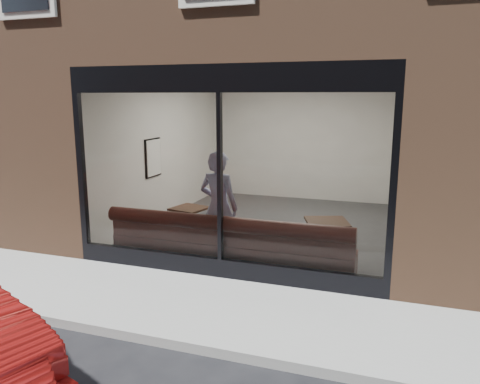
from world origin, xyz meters
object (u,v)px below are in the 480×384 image
(banquette, at_px, (230,255))
(cafe_chair_left, at_px, (207,220))
(cafe_table_right, at_px, (327,222))
(cafe_table_left, at_px, (189,208))
(person, at_px, (219,207))

(banquette, xyz_separation_m, cafe_chair_left, (-1.17, 1.84, 0.01))
(cafe_table_right, xyz_separation_m, cafe_chair_left, (-2.62, 1.19, -0.50))
(cafe_table_left, bearing_deg, person, -32.66)
(person, relative_size, cafe_chair_left, 4.41)
(cafe_table_left, xyz_separation_m, cafe_chair_left, (-0.11, 1.07, -0.50))
(person, distance_m, cafe_chair_left, 1.93)
(cafe_table_right, bearing_deg, cafe_table_left, 177.26)
(banquette, distance_m, cafe_chair_left, 2.18)
(cafe_table_right, bearing_deg, banquette, -155.83)
(cafe_table_left, distance_m, cafe_table_right, 2.52)
(cafe_table_left, relative_size, cafe_chair_left, 1.33)
(cafe_table_right, height_order, cafe_chair_left, cafe_table_right)
(person, distance_m, cafe_table_right, 1.79)
(cafe_table_right, bearing_deg, person, -167.79)
(person, xyz_separation_m, cafe_table_left, (-0.78, 0.50, -0.20))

